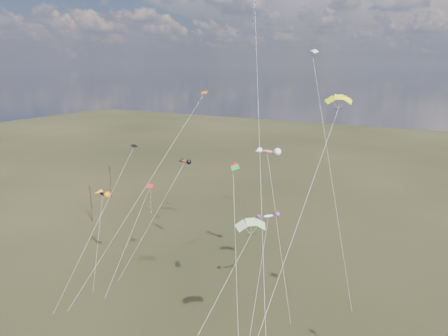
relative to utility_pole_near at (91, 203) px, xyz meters
The scene contains 14 objects.
utility_pole_near is the anchor object (origin of this frame).
utility_pole_far 16.12m from the utility_pole_near, 119.74° to the left, with size 1.40×0.20×8.00m.
diamond_navy_tall 51.41m from the utility_pole_near, 10.35° to the right, with size 16.39×30.94×41.83m.
diamond_black_mid 33.18m from the utility_pole_near, 37.81° to the right, with size 7.14×10.73×21.73m.
diamond_red_low 27.50m from the utility_pole_near, 23.84° to the right, with size 1.62×10.60×14.32m.
diamond_orange_center 33.92m from the utility_pole_near, 22.57° to the right, with size 10.71×19.74×28.29m.
parafoil_yellow 58.93m from the utility_pole_near, 13.42° to the right, with size 4.83×23.68×29.30m.
parafoil_blue_white 52.96m from the utility_pole_near, 13.48° to the left, with size 13.42×18.42×34.79m.
parafoil_striped 54.07m from the utility_pole_near, 26.31° to the right, with size 6.23×14.13×17.96m.
parafoil_tricolor 48.77m from the utility_pole_near, 22.65° to the right, with size 9.08×14.77×21.73m.
novelty_black_orange 23.15m from the utility_pole_near, 37.52° to the right, with size 5.17×7.76×13.18m.
novelty_orange_black 29.78m from the utility_pole_near, ahead, with size 6.40×12.32×17.42m.
novelty_white_purple 46.01m from the utility_pole_near, 13.74° to the right, with size 3.19×11.50×13.39m.
novelty_redwhite_stripe 43.87m from the utility_pole_near, ahead, with size 9.57×10.39×20.56m.
Camera 1 is at (23.80, -26.16, 31.92)m, focal length 32.00 mm.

